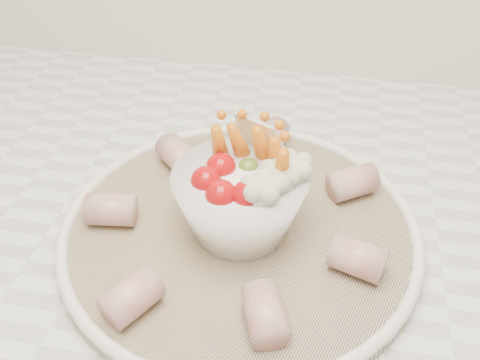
# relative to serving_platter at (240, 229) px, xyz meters

# --- Properties ---
(serving_platter) EXTENTS (0.45, 0.45, 0.02)m
(serving_platter) POSITION_rel_serving_platter_xyz_m (0.00, 0.00, 0.00)
(serving_platter) COLOR navy
(serving_platter) RESTS_ON kitchen_counter
(veggie_bowl) EXTENTS (0.13, 0.13, 0.11)m
(veggie_bowl) POSITION_rel_serving_platter_xyz_m (0.00, -0.00, 0.05)
(veggie_bowl) COLOR white
(veggie_bowl) RESTS_ON serving_platter
(cured_meat_rolls) EXTENTS (0.30, 0.31, 0.03)m
(cured_meat_rolls) POSITION_rel_serving_platter_xyz_m (-0.00, 0.00, 0.02)
(cured_meat_rolls) COLOR #A44C4B
(cured_meat_rolls) RESTS_ON serving_platter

